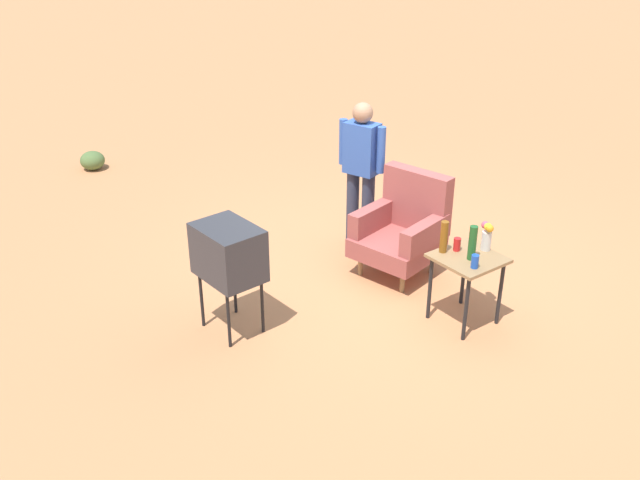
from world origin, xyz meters
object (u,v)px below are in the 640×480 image
at_px(bottle_wine_green, 472,243).
at_px(soda_can_red, 457,244).
at_px(side_table, 467,267).
at_px(tv_on_stand, 229,253).
at_px(bottle_tall_amber, 444,237).
at_px(person_standing, 361,166).
at_px(soda_can_blue, 475,261).
at_px(armchair, 404,227).
at_px(flower_vase, 487,235).

xyz_separation_m(bottle_wine_green, soda_can_red, (-0.19, 0.02, -0.10)).
height_order(side_table, tv_on_stand, tv_on_stand).
relative_size(bottle_tall_amber, soda_can_red, 2.46).
bearing_deg(bottle_tall_amber, soda_can_red, 65.86).
bearing_deg(person_standing, soda_can_blue, -10.25).
height_order(bottle_wine_green, soda_can_red, bottle_wine_green).
distance_m(armchair, flower_vase, 1.11).
height_order(bottle_wine_green, flower_vase, bottle_wine_green).
xyz_separation_m(bottle_wine_green, bottle_tall_amber, (-0.25, -0.10, -0.01)).
xyz_separation_m(side_table, soda_can_red, (-0.15, 0.01, 0.16)).
bearing_deg(soda_can_red, tv_on_stand, -119.01).
bearing_deg(armchair, person_standing, 176.92).
relative_size(armchair, bottle_tall_amber, 3.53).
xyz_separation_m(person_standing, bottle_wine_green, (1.86, -0.26, -0.11)).
height_order(bottle_tall_amber, soda_can_red, bottle_tall_amber).
distance_m(bottle_tall_amber, flower_vase, 0.40).
relative_size(tv_on_stand, soda_can_red, 8.44).
bearing_deg(side_table, soda_can_red, 177.77).
relative_size(bottle_wine_green, soda_can_blue, 2.62).
relative_size(bottle_wine_green, bottle_tall_amber, 1.07).
bearing_deg(bottle_wine_green, soda_can_red, 173.67).
xyz_separation_m(person_standing, soda_can_red, (1.67, -0.24, -0.20)).
xyz_separation_m(side_table, soda_can_blue, (0.17, -0.11, 0.16)).
bearing_deg(flower_vase, bottle_tall_amber, -120.15).
distance_m(armchair, person_standing, 0.88).
xyz_separation_m(armchair, soda_can_red, (0.92, -0.20, 0.24)).
height_order(tv_on_stand, person_standing, person_standing).
relative_size(side_table, bottle_tall_amber, 2.24).
height_order(armchair, soda_can_blue, armchair).
distance_m(tv_on_stand, flower_vase, 2.32).
height_order(side_table, bottle_wine_green, bottle_wine_green).
relative_size(armchair, soda_can_blue, 8.69).
distance_m(side_table, bottle_tall_amber, 0.35).
relative_size(armchair, flower_vase, 4.00).
xyz_separation_m(armchair, flower_vase, (1.06, 0.02, 0.32)).
height_order(armchair, side_table, armchair).
distance_m(side_table, flower_vase, 0.34).
height_order(armchair, person_standing, person_standing).
bearing_deg(flower_vase, tv_on_stand, -119.49).
relative_size(person_standing, soda_can_blue, 13.44).
relative_size(side_table, soda_can_red, 5.52).
distance_m(person_standing, bottle_wine_green, 1.89).
xyz_separation_m(armchair, tv_on_stand, (-0.08, -2.00, 0.28)).
relative_size(tv_on_stand, flower_vase, 3.89).
bearing_deg(soda_can_red, bottle_wine_green, -6.33).
distance_m(armchair, bottle_tall_amber, 0.97).
bearing_deg(person_standing, soda_can_red, -8.23).
bearing_deg(soda_can_red, armchair, 167.61).
bearing_deg(bottle_tall_amber, flower_vase, 59.85).
relative_size(side_table, soda_can_blue, 5.52).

